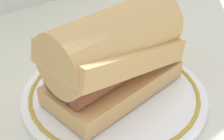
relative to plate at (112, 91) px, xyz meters
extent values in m
plane|color=beige|center=(0.03, 0.00, -0.01)|extent=(1.50, 1.50, 0.00)
cylinder|color=white|center=(0.00, 0.00, 0.00)|extent=(0.26, 0.26, 0.01)
torus|color=#B29333|center=(0.00, 0.00, 0.00)|extent=(0.24, 0.24, 0.01)
cube|color=tan|center=(0.00, 0.00, 0.02)|extent=(0.20, 0.11, 0.03)
cylinder|color=brown|center=(0.00, -0.02, 0.04)|extent=(0.18, 0.04, 0.02)
cylinder|color=brown|center=(0.00, 0.00, 0.04)|extent=(0.18, 0.04, 0.02)
cylinder|color=brown|center=(0.00, 0.02, 0.04)|extent=(0.18, 0.04, 0.02)
cube|color=tan|center=(0.00, 0.00, 0.07)|extent=(0.20, 0.11, 0.07)
cylinder|color=tan|center=(0.00, 0.00, 0.09)|extent=(0.20, 0.10, 0.08)
cube|color=silver|center=(0.18, 0.16, -0.01)|extent=(0.04, 0.09, 0.01)
cube|color=black|center=(0.19, 0.09, 0.00)|extent=(0.03, 0.06, 0.01)
camera|label=1|loc=(-0.23, -0.27, 0.27)|focal=48.86mm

